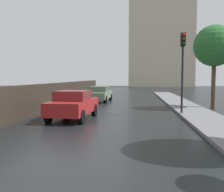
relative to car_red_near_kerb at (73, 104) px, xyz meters
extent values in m
plane|color=black|center=(1.74, -7.23, -0.77)|extent=(120.00, 120.00, 0.00)
cube|color=maroon|center=(0.00, 0.01, -0.10)|extent=(2.07, 3.99, 0.67)
cube|color=maroon|center=(0.00, -0.02, 0.48)|extent=(1.70, 1.85, 0.49)
cylinder|color=black|center=(0.72, -1.33, -0.44)|extent=(0.27, 0.69, 0.67)
cylinder|color=black|center=(-0.91, -1.20, -0.44)|extent=(0.27, 0.69, 0.67)
cylinder|color=black|center=(0.92, 1.22, -0.44)|extent=(0.27, 0.69, 0.67)
cylinder|color=black|center=(-0.72, 1.34, -0.44)|extent=(0.27, 0.69, 0.67)
cube|color=slate|center=(-0.02, 9.71, -0.16)|extent=(1.92, 4.33, 0.58)
cube|color=#4D5C49|center=(-0.02, 9.58, 0.37)|extent=(1.61, 2.21, 0.48)
cylinder|color=black|center=(0.69, 8.27, -0.45)|extent=(0.25, 0.65, 0.64)
cylinder|color=black|center=(-0.87, 8.35, -0.45)|extent=(0.25, 0.65, 0.64)
cylinder|color=black|center=(0.84, 11.07, -0.45)|extent=(0.25, 0.65, 0.64)
cylinder|color=black|center=(-0.73, 11.15, -0.45)|extent=(0.25, 0.65, 0.64)
cylinder|color=black|center=(5.91, 1.97, 1.28)|extent=(0.12, 0.12, 3.81)
cube|color=black|center=(5.91, 1.97, 3.56)|extent=(0.26, 0.26, 0.75)
sphere|color=red|center=(5.91, 1.80, 3.81)|extent=(0.17, 0.17, 0.17)
sphere|color=#392405|center=(5.91, 1.80, 3.56)|extent=(0.17, 0.17, 0.17)
sphere|color=black|center=(5.91, 1.80, 3.31)|extent=(0.17, 0.17, 0.17)
cylinder|color=#4C3823|center=(8.65, 5.35, 0.92)|extent=(0.29, 0.29, 3.37)
sphere|color=#28662D|center=(8.65, 5.35, 3.60)|extent=(2.85, 2.85, 2.85)
cube|color=beige|center=(9.16, 48.17, 15.42)|extent=(15.23, 9.17, 32.39)
camera|label=1|loc=(3.27, -12.86, 1.41)|focal=40.48mm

